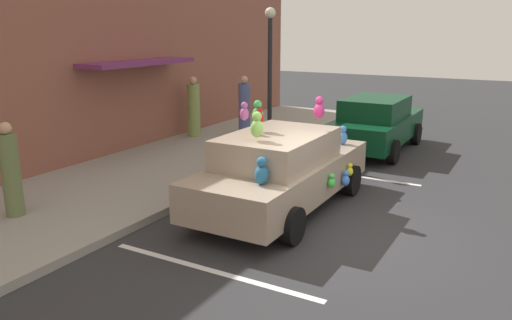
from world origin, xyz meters
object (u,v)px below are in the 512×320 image
Objects in this scene: street_lamp_post at (270,65)px; pedestrian_walking_past at (11,173)px; pedestrian_by_lamp at (194,109)px; teddy_bear_on_sidewalk at (225,155)px; plush_covered_car at (282,169)px; parked_sedan_behind at (376,123)px; pedestrian_near_shopfront at (244,107)px.

pedestrian_walking_past is at bearing 166.12° from street_lamp_post.
pedestrian_by_lamp is (7.25, 1.32, 0.05)m from pedestrian_walking_past.
street_lamp_post is at bearing -5.09° from teddy_bear_on_sidewalk.
plush_covered_car is 6.69m from pedestrian_by_lamp.
plush_covered_car reaches higher than teddy_bear_on_sidewalk.
pedestrian_near_shopfront is at bearing 94.20° from parked_sedan_behind.
teddy_bear_on_sidewalk is 3.82m from pedestrian_by_lamp.
street_lamp_post reaches higher than parked_sedan_behind.
teddy_bear_on_sidewalk is at bearing 147.73° from parked_sedan_behind.
teddy_bear_on_sidewalk is 0.31× the size of pedestrian_by_lamp.
parked_sedan_behind is 3.58m from street_lamp_post.
parked_sedan_behind is 2.30× the size of pedestrian_by_lamp.
teddy_bear_on_sidewalk is 0.33× the size of pedestrian_walking_past.
teddy_bear_on_sidewalk is (-4.04, 2.55, -0.38)m from parked_sedan_behind.
plush_covered_car is at bearing -143.13° from pedestrian_near_shopfront.
street_lamp_post is at bearing 31.16° from plush_covered_car.
teddy_bear_on_sidewalk is (1.69, 2.39, -0.39)m from plush_covered_car.
street_lamp_post is 2.10× the size of pedestrian_near_shopfront.
pedestrian_by_lamp is (-1.51, 5.35, 0.22)m from parked_sedan_behind.
pedestrian_near_shopfront is 8.46m from pedestrian_walking_past.
pedestrian_walking_past reaches higher than parked_sedan_behind.
pedestrian_by_lamp reaches higher than pedestrian_walking_past.
parked_sedan_behind is at bearing -85.80° from pedestrian_near_shopfront.
parked_sedan_behind is 7.53× the size of teddy_bear_on_sidewalk.
teddy_bear_on_sidewalk is at bearing 54.69° from plush_covered_car.
plush_covered_car is 6.78m from pedestrian_near_shopfront.
pedestrian_near_shopfront is 1.64m from pedestrian_by_lamp.
plush_covered_car reaches higher than pedestrian_near_shopfront.
pedestrian_by_lamp is (4.22, 5.19, 0.20)m from plush_covered_car.
teddy_bear_on_sidewalk is 2.87m from street_lamp_post.
pedestrian_walking_past is (-3.03, 3.87, 0.15)m from plush_covered_car.
parked_sedan_behind is 4.79m from teddy_bear_on_sidewalk.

